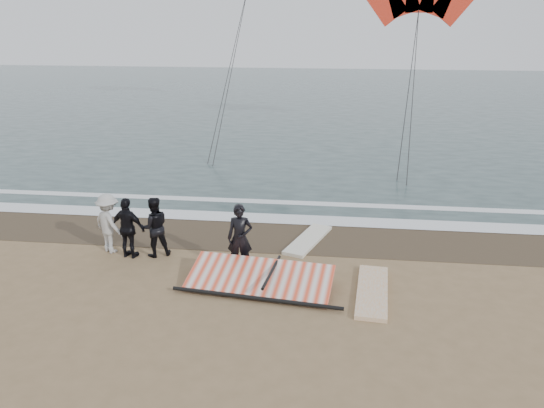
{
  "coord_description": "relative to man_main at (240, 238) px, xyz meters",
  "views": [
    {
      "loc": [
        1.41,
        -10.98,
        6.65
      ],
      "look_at": [
        -0.22,
        3.0,
        1.6
      ],
      "focal_mm": 35.0,
      "sensor_mm": 36.0,
      "label": 1
    }
  ],
  "objects": [
    {
      "name": "ground",
      "position": [
        0.98,
        -2.02,
        -0.94
      ],
      "size": [
        120.0,
        120.0,
        0.0
      ],
      "primitive_type": "plane",
      "color": "#8C704C",
      "rests_on": "ground"
    },
    {
      "name": "sea",
      "position": [
        0.98,
        30.98,
        -0.93
      ],
      "size": [
        120.0,
        54.0,
        0.02
      ],
      "primitive_type": "cube",
      "color": "#233838",
      "rests_on": "ground"
    },
    {
      "name": "wet_sand",
      "position": [
        0.98,
        2.48,
        -0.94
      ],
      "size": [
        120.0,
        2.8,
        0.01
      ],
      "primitive_type": "cube",
      "color": "#4C3D2B",
      "rests_on": "ground"
    },
    {
      "name": "foam_near",
      "position": [
        0.98,
        3.88,
        -0.92
      ],
      "size": [
        120.0,
        0.9,
        0.01
      ],
      "primitive_type": "cube",
      "color": "white",
      "rests_on": "sea"
    },
    {
      "name": "foam_far",
      "position": [
        0.98,
        5.58,
        -0.92
      ],
      "size": [
        120.0,
        0.45,
        0.01
      ],
      "primitive_type": "cube",
      "color": "white",
      "rests_on": "sea"
    },
    {
      "name": "man_main",
      "position": [
        0.0,
        0.0,
        0.0
      ],
      "size": [
        0.7,
        0.48,
        1.89
      ],
      "primitive_type": "imported",
      "rotation": [
        0.0,
        0.0,
        0.03
      ],
      "color": "black",
      "rests_on": "ground"
    },
    {
      "name": "board_white",
      "position": [
        3.54,
        -0.95,
        -0.89
      ],
      "size": [
        0.99,
        2.76,
        0.11
      ],
      "primitive_type": "cube",
      "rotation": [
        0.0,
        0.0,
        -0.09
      ],
      "color": "silver",
      "rests_on": "ground"
    },
    {
      "name": "board_cream",
      "position": [
        1.76,
        2.12,
        -0.89
      ],
      "size": [
        1.44,
        2.56,
        0.1
      ],
      "primitive_type": "cube",
      "rotation": [
        0.0,
        0.0,
        -0.34
      ],
      "color": "silver",
      "rests_on": "ground"
    },
    {
      "name": "trio_cluster",
      "position": [
        -3.38,
        0.6,
        -0.05
      ],
      "size": [
        2.6,
        1.22,
        1.8
      ],
      "color": "black",
      "rests_on": "ground"
    },
    {
      "name": "sail_rig",
      "position": [
        0.61,
        -0.8,
        -0.75
      ],
      "size": [
        4.3,
        2.14,
        0.5
      ],
      "color": "black",
      "rests_on": "ground"
    },
    {
      "name": "kite_red",
      "position": [
        6.77,
        18.32,
        6.29
      ],
      "size": [
        6.45,
        5.2,
        12.35
      ],
      "color": "red",
      "rests_on": "ground"
    }
  ]
}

